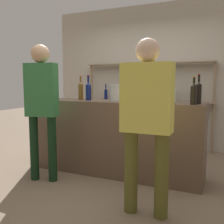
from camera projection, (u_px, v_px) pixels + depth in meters
name	position (u px, v px, depth m)	size (l,w,h in m)	color
ground_plane	(112.00, 173.00, 3.75)	(16.00, 16.00, 0.00)	#7A6651
bar_counter	(112.00, 137.00, 3.69)	(2.50, 0.53, 1.03)	brown
back_wall	(150.00, 77.00, 5.28)	(4.10, 0.12, 2.80)	#B2A899
back_shelf	(147.00, 91.00, 5.15)	(2.53, 0.18, 1.66)	#897056
counter_bottle_0	(194.00, 93.00, 3.03)	(0.07, 0.07, 0.33)	black
counter_bottle_1	(50.00, 90.00, 4.12)	(0.08, 0.08, 0.35)	#0F1956
counter_bottle_2	(81.00, 90.00, 3.92)	(0.07, 0.07, 0.35)	brown
counter_bottle_3	(88.00, 91.00, 3.76)	(0.08, 0.08, 0.36)	#0F1956
counter_bottle_4	(199.00, 92.00, 3.13)	(0.07, 0.07, 0.36)	black
counter_bottle_5	(171.00, 92.00, 3.20)	(0.07, 0.07, 0.35)	#0F1956
wine_glass	(162.00, 94.00, 3.37)	(0.07, 0.07, 0.15)	silver
ice_bucket	(118.00, 93.00, 3.52)	(0.22, 0.22, 0.22)	#B2B2B7
customer_left	(42.00, 100.00, 3.35)	(0.43, 0.26, 1.76)	black
server_behind_counter	(148.00, 95.00, 4.26)	(0.43, 0.24, 1.80)	black
customer_right	(147.00, 115.00, 2.46)	(0.48, 0.22, 1.69)	brown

